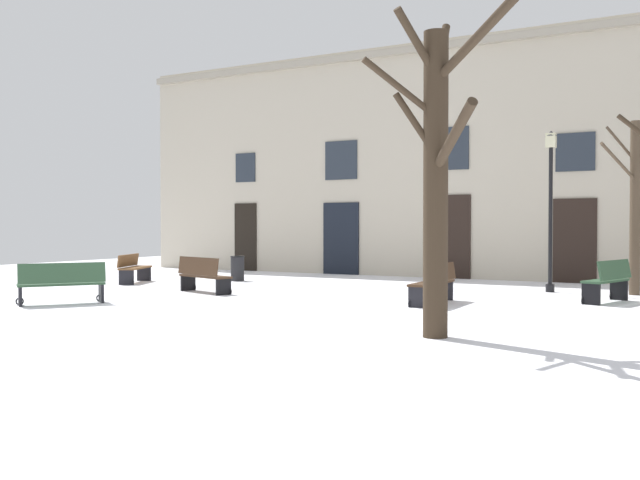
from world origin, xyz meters
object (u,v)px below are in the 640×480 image
(tree_foreground, at_px, (437,168))
(tree_right_of_center, at_px, (636,202))
(bench_back_to_back_left, at_px, (203,275))
(litter_bin, at_px, (237,268))
(bench_near_center_tree, at_px, (608,281))
(bench_facing_shops, at_px, (62,283))
(bench_far_corner, at_px, (134,268))
(bench_back_to_back_right, at_px, (434,282))
(streetlamp, at_px, (551,194))

(tree_foreground, height_order, tree_right_of_center, tree_foreground)
(bench_back_to_back_left, bearing_deg, litter_bin, -48.74)
(tree_foreground, bearing_deg, bench_near_center_tree, 75.84)
(litter_bin, height_order, bench_near_center_tree, bench_near_center_tree)
(tree_foreground, xyz_separation_m, bench_back_to_back_left, (-7.57, 3.93, -2.12))
(bench_near_center_tree, relative_size, bench_facing_shops, 0.93)
(tree_right_of_center, relative_size, bench_far_corner, 2.47)
(tree_right_of_center, height_order, bench_far_corner, tree_right_of_center)
(bench_back_to_back_left, relative_size, bench_back_to_back_right, 0.95)
(bench_far_corner, bearing_deg, streetlamp, -99.59)
(litter_bin, xyz_separation_m, bench_back_to_back_right, (7.44, -3.07, 0.08))
(tree_right_of_center, height_order, bench_back_to_back_left, tree_right_of_center)
(streetlamp, xyz_separation_m, bench_near_center_tree, (1.61, -1.91, -2.02))
(bench_near_center_tree, bearing_deg, streetlamp, -123.02)
(tree_right_of_center, height_order, bench_facing_shops, tree_right_of_center)
(litter_bin, distance_m, bench_back_to_back_right, 8.05)
(bench_far_corner, bearing_deg, bench_facing_shops, -175.66)
(tree_right_of_center, xyz_separation_m, streetlamp, (-1.97, -0.24, 0.22))
(tree_foreground, height_order, bench_far_corner, tree_foreground)
(litter_bin, distance_m, bench_back_to_back_left, 3.86)
(tree_foreground, bearing_deg, litter_bin, 140.44)
(tree_foreground, xyz_separation_m, litter_bin, (-9.07, 7.49, -2.19))
(tree_right_of_center, relative_size, streetlamp, 1.03)
(bench_back_to_back_left, distance_m, bench_back_to_back_right, 5.97)
(bench_near_center_tree, bearing_deg, bench_far_corner, -68.36)
(litter_bin, bearing_deg, bench_facing_shops, -86.23)
(bench_back_to_back_right, bearing_deg, tree_foreground, 19.12)
(bench_near_center_tree, height_order, bench_far_corner, bench_near_center_tree)
(bench_facing_shops, bearing_deg, streetlamp, 168.05)
(streetlamp, distance_m, bench_facing_shops, 11.95)
(streetlamp, height_order, litter_bin, streetlamp)
(tree_right_of_center, relative_size, bench_near_center_tree, 2.64)
(tree_right_of_center, xyz_separation_m, bench_back_to_back_right, (-3.63, -4.23, -1.82))
(bench_back_to_back_left, bearing_deg, tree_right_of_center, -135.27)
(bench_facing_shops, height_order, bench_far_corner, bench_facing_shops)
(litter_bin, height_order, bench_back_to_back_right, bench_back_to_back_right)
(streetlamp, xyz_separation_m, bench_far_corner, (-11.38, -2.99, -2.06))
(bench_facing_shops, distance_m, bench_far_corner, 5.73)
(tree_foreground, distance_m, tree_right_of_center, 8.89)
(litter_bin, height_order, bench_back_to_back_left, bench_back_to_back_left)
(streetlamp, relative_size, bench_near_center_tree, 2.55)
(tree_foreground, bearing_deg, bench_back_to_back_right, 110.21)
(tree_right_of_center, distance_m, bench_far_corner, 13.86)
(litter_bin, bearing_deg, streetlamp, 5.82)
(bench_near_center_tree, bearing_deg, bench_facing_shops, -42.32)
(tree_foreground, distance_m, bench_far_corner, 12.76)
(tree_foreground, relative_size, bench_near_center_tree, 3.04)
(tree_right_of_center, distance_m, streetlamp, 2.00)
(tree_foreground, bearing_deg, streetlamp, 89.80)
(streetlamp, height_order, bench_near_center_tree, streetlamp)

